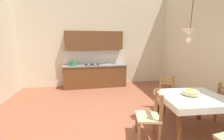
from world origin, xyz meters
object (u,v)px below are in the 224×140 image
at_px(dining_table, 192,103).
at_px(fruit_bowl, 190,92).
at_px(pendant_lamp, 190,33).
at_px(dining_chair_kitchen_side, 168,95).
at_px(kitchen_cabinetry, 95,66).
at_px(dining_chair_tv_side, 150,116).

distance_m(dining_table, fruit_bowl, 0.20).
bearing_deg(pendant_lamp, dining_chair_kitchen_side, 79.49).
relative_size(kitchen_cabinetry, dining_chair_tv_side, 2.65).
height_order(dining_chair_kitchen_side, dining_chair_tv_side, same).
xyz_separation_m(kitchen_cabinetry, fruit_bowl, (1.63, -3.37, -0.04)).
bearing_deg(kitchen_cabinetry, dining_chair_tv_side, -77.88).
xyz_separation_m(dining_table, dining_chair_kitchen_side, (0.02, 0.85, -0.18)).
bearing_deg(dining_chair_tv_side, kitchen_cabinetry, 102.12).
height_order(dining_table, dining_chair_kitchen_side, dining_chair_kitchen_side).
relative_size(dining_chair_kitchen_side, fruit_bowl, 3.10).
bearing_deg(dining_chair_kitchen_side, kitchen_cabinetry, 123.09).
xyz_separation_m(kitchen_cabinetry, pendant_lamp, (1.55, -3.29, 1.10)).
height_order(dining_chair_kitchen_side, pendant_lamp, pendant_lamp).
distance_m(dining_chair_kitchen_side, pendant_lamp, 1.68).
bearing_deg(fruit_bowl, dining_table, -58.76).
bearing_deg(pendant_lamp, fruit_bowl, -45.27).
height_order(dining_chair_kitchen_side, fruit_bowl, dining_chair_kitchen_side).
relative_size(dining_table, dining_chair_tv_side, 1.36).
xyz_separation_m(fruit_bowl, pendant_lamp, (-0.08, 0.08, 1.15)).
height_order(kitchen_cabinetry, dining_chair_tv_side, kitchen_cabinetry).
distance_m(kitchen_cabinetry, dining_chair_kitchen_side, 3.10).
distance_m(kitchen_cabinetry, fruit_bowl, 3.75).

